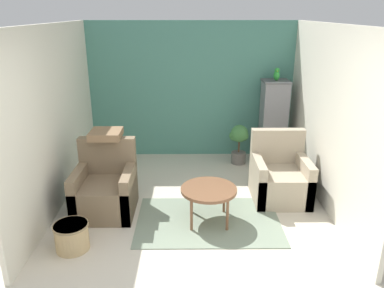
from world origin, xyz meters
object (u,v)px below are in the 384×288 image
armchair_right (280,178)px  parrot (277,75)px  coffee_table (209,191)px  birdcage (273,122)px  wicker_basket (72,236)px  armchair_left (105,190)px  potted_plant (239,140)px

armchair_right → parrot: 1.93m
coffee_table → birdcage: bearing=59.1°
armchair_right → wicker_basket: armchair_right is taller
armchair_left → armchair_right: (2.46, 0.36, 0.00)m
birdcage → wicker_basket: 3.95m
armchair_left → potted_plant: size_ratio=1.35×
potted_plant → coffee_table: bearing=-107.8°
armchair_left → wicker_basket: (-0.21, -0.88, -0.14)m
potted_plant → wicker_basket: (-2.25, -2.59, -0.26)m
armchair_left → wicker_basket: armchair_left is taller
birdcage → parrot: size_ratio=6.77×
potted_plant → armchair_right: bearing=-72.3°
armchair_right → wicker_basket: bearing=-155.0°
potted_plant → wicker_basket: bearing=-131.0°
coffee_table → potted_plant: potted_plant is taller
armchair_right → armchair_left: bearing=-171.6°
coffee_table → parrot: size_ratio=3.28×
birdcage → wicker_basket: birdcage is taller
birdcage → potted_plant: bearing=-171.8°
coffee_table → armchair_right: 1.26m
armchair_left → birdcage: bearing=34.2°
armchair_left → parrot: parrot is taller
birdcage → potted_plant: 0.68m
armchair_right → parrot: bearing=82.9°
potted_plant → armchair_left: bearing=-140.0°
armchair_left → armchair_right: same height
birdcage → wicker_basket: (-2.85, -2.67, -0.57)m
coffee_table → birdcage: birdcage is taller
armchair_left → wicker_basket: 0.92m
coffee_table → armchair_left: 1.43m
coffee_table → armchair_left: size_ratio=0.74×
coffee_table → armchair_right: bearing=31.5°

